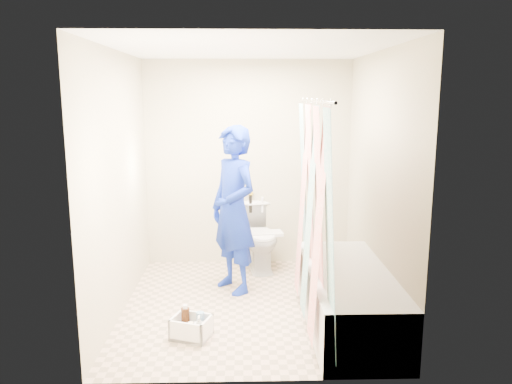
{
  "coord_description": "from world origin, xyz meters",
  "views": [
    {
      "loc": [
        -0.06,
        -4.52,
        2.0
      ],
      "look_at": [
        0.07,
        0.46,
        1.03
      ],
      "focal_mm": 35.0,
      "sensor_mm": 36.0,
      "label": 1
    }
  ],
  "objects_px": {
    "cleaning_caddy": "(192,328)",
    "plumber": "(234,210)",
    "toilet": "(260,236)",
    "bathtub": "(347,296)"
  },
  "relations": [
    {
      "from": "toilet",
      "to": "cleaning_caddy",
      "type": "xyz_separation_m",
      "value": [
        -0.63,
        -1.72,
        -0.3
      ]
    },
    {
      "from": "toilet",
      "to": "plumber",
      "type": "height_order",
      "value": "plumber"
    },
    {
      "from": "cleaning_caddy",
      "to": "plumber",
      "type": "bearing_deg",
      "value": 92.24
    },
    {
      "from": "plumber",
      "to": "bathtub",
      "type": "bearing_deg",
      "value": 14.67
    },
    {
      "from": "bathtub",
      "to": "plumber",
      "type": "distance_m",
      "value": 1.44
    },
    {
      "from": "bathtub",
      "to": "toilet",
      "type": "relative_size",
      "value": 2.29
    },
    {
      "from": "bathtub",
      "to": "toilet",
      "type": "bearing_deg",
      "value": 115.44
    },
    {
      "from": "cleaning_caddy",
      "to": "toilet",
      "type": "bearing_deg",
      "value": 89.77
    },
    {
      "from": "bathtub",
      "to": "cleaning_caddy",
      "type": "height_order",
      "value": "bathtub"
    },
    {
      "from": "plumber",
      "to": "toilet",
      "type": "bearing_deg",
      "value": 120.73
    }
  ]
}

